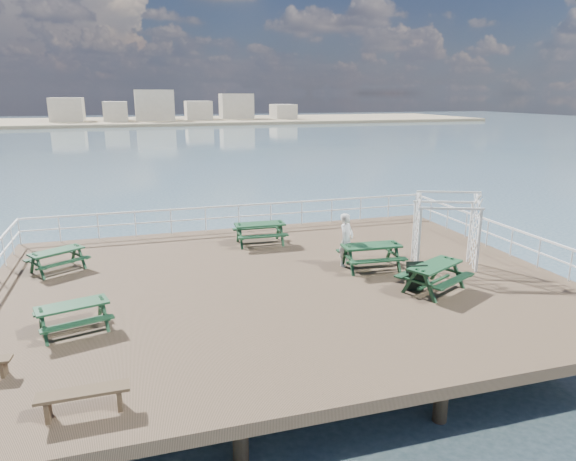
# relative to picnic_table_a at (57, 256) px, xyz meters

# --- Properties ---
(ground) EXTENTS (18.00, 14.00, 0.30)m
(ground) POSITION_rel_picnic_table_a_xyz_m (7.02, -3.06, -0.68)
(ground) COLOR brown
(ground) RESTS_ON ground
(sea_backdrop) EXTENTS (300.00, 300.00, 9.20)m
(sea_backdrop) POSITION_rel_picnic_table_a_xyz_m (19.55, 131.01, -1.04)
(sea_backdrop) COLOR #3B5664
(sea_backdrop) RESTS_ON ground
(railing) EXTENTS (17.77, 13.76, 1.10)m
(railing) POSITION_rel_picnic_table_a_xyz_m (6.94, -0.49, 0.34)
(railing) COLOR white
(railing) RESTS_ON ground
(picnic_table_a) EXTENTS (2.18, 2.08, 0.83)m
(picnic_table_a) POSITION_rel_picnic_table_a_xyz_m (0.00, 0.00, 0.00)
(picnic_table_a) COLOR #14381B
(picnic_table_a) RESTS_ON ground
(picnic_table_b) EXTENTS (2.03, 1.66, 0.96)m
(picnic_table_b) POSITION_rel_picnic_table_a_xyz_m (7.35, 1.19, 0.08)
(picnic_table_b) COLOR #14381B
(picnic_table_b) RESTS_ON ground
(picnic_table_c) EXTENTS (2.09, 1.73, 0.97)m
(picnic_table_c) POSITION_rel_picnic_table_a_xyz_m (10.29, -2.83, 0.09)
(picnic_table_c) COLOR #14381B
(picnic_table_c) RESTS_ON ground
(picnic_table_d) EXTENTS (2.03, 1.79, 0.84)m
(picnic_table_d) POSITION_rel_picnic_table_a_xyz_m (0.98, -5.08, 0.00)
(picnic_table_d) COLOR #14381B
(picnic_table_d) RESTS_ON ground
(picnic_table_e) EXTENTS (2.48, 2.31, 0.96)m
(picnic_table_e) POSITION_rel_picnic_table_a_xyz_m (11.25, -5.25, 0.08)
(picnic_table_e) COLOR #14381B
(picnic_table_e) RESTS_ON ground
(flat_bench_near) EXTENTS (1.69, 0.43, 0.48)m
(flat_bench_near) POSITION_rel_picnic_table_a_xyz_m (1.50, -8.86, -0.17)
(flat_bench_near) COLOR brown
(flat_bench_near) RESTS_ON ground
(trellis_arbor) EXTENTS (2.40, 1.83, 2.66)m
(trellis_arbor) POSITION_rel_picnic_table_a_xyz_m (12.84, -3.31, 0.65)
(trellis_arbor) COLOR white
(trellis_arbor) RESTS_ON ground
(sandwich_board) EXTENTS (0.61, 0.51, 0.89)m
(sandwich_board) POSITION_rel_picnic_table_a_xyz_m (10.71, -5.08, -0.10)
(sandwich_board) COLOR black
(sandwich_board) RESTS_ON ground
(person) EXTENTS (0.81, 0.77, 1.87)m
(person) POSITION_rel_picnic_table_a_xyz_m (9.59, -2.29, 0.40)
(person) COLOR silver
(person) RESTS_ON ground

